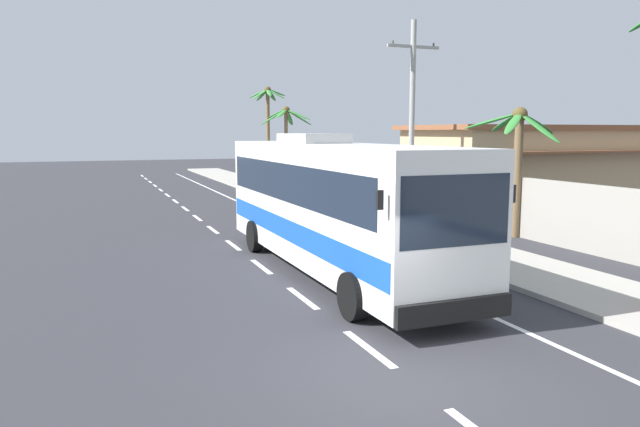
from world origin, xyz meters
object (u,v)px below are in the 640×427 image
palm_nearest (268,115)px  palm_fourth (518,145)px  coach_bus_foreground (331,201)px  roadside_building (537,166)px  motorcycle_beside_bus (304,208)px  utility_pole_mid (412,118)px  pedestrian_midwalk (332,186)px  palm_second (286,126)px

palm_nearest → palm_fourth: (1.14, -28.69, -1.86)m
coach_bus_foreground → palm_nearest: palm_nearest is taller
palm_nearest → palm_fourth: bearing=-87.7°
coach_bus_foreground → roadside_building: size_ratio=0.89×
motorcycle_beside_bus → roadside_building: (13.48, 0.83, 1.51)m
utility_pole_mid → palm_fourth: utility_pole_mid is taller
motorcycle_beside_bus → pedestrian_midwalk: (3.49, 5.11, 0.42)m
coach_bus_foreground → palm_second: size_ratio=2.11×
palm_second → coach_bus_foreground: bearing=-105.5°
palm_second → roadside_building: bearing=-58.5°
motorcycle_beside_bus → palm_fourth: 9.24m
coach_bus_foreground → palm_nearest: 32.38m
utility_pole_mid → roadside_building: bearing=14.1°
palm_second → roadside_building: (9.07, -14.80, -2.23)m
palm_fourth → roadside_building: 10.14m
utility_pole_mid → palm_fourth: bearing=-69.7°
pedestrian_midwalk → palm_second: size_ratio=0.31×
pedestrian_midwalk → palm_fourth: (2.78, -11.29, 2.41)m
pedestrian_midwalk → palm_nearest: (1.65, 17.40, 4.27)m
coach_bus_foreground → motorcycle_beside_bus: bearing=75.0°
pedestrian_midwalk → palm_second: (0.92, 10.52, 3.32)m
palm_nearest → pedestrian_midwalk: bearing=-95.4°
palm_fourth → pedestrian_midwalk: bearing=103.8°
palm_nearest → palm_fourth: 28.77m
coach_bus_foreground → pedestrian_midwalk: bearing=67.2°
palm_fourth → roadside_building: bearing=44.2°
motorcycle_beside_bus → pedestrian_midwalk: 6.20m
palm_second → palm_fourth: size_ratio=1.18×
utility_pole_mid → palm_fourth: size_ratio=1.78×
utility_pole_mid → coach_bus_foreground: bearing=-132.9°
motorcycle_beside_bus → palm_second: bearing=74.3°
roadside_building → motorcycle_beside_bus: bearing=-176.5°
motorcycle_beside_bus → roadside_building: size_ratio=0.14×
utility_pole_mid → roadside_building: utility_pole_mid is taller
palm_nearest → palm_second: palm_nearest is taller
palm_second → utility_pole_mid: bearing=-89.7°
pedestrian_midwalk → utility_pole_mid: size_ratio=0.21×
pedestrian_midwalk → roadside_building: 10.92m
motorcycle_beside_bus → roadside_building: 13.59m
palm_nearest → palm_second: (-0.73, -6.88, -0.95)m
motorcycle_beside_bus → utility_pole_mid: (4.51, -1.42, 3.92)m
palm_nearest → palm_second: bearing=-96.0°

